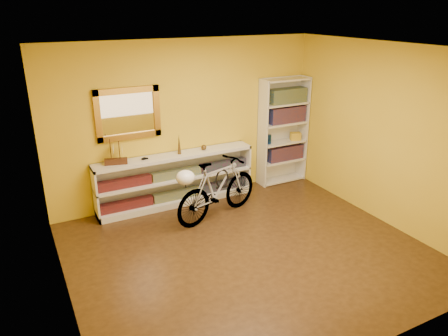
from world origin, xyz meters
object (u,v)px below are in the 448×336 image
bicycle (218,189)px  helmet (185,177)px  bookcase (283,131)px  console_unit (176,179)px

bicycle → helmet: (-0.58, -0.17, 0.36)m
helmet → bookcase: bearing=22.2°
bookcase → helmet: size_ratio=7.04×
console_unit → helmet: helmet is taller
bookcase → helmet: bookcase is taller
bicycle → helmet: bicycle is taller
console_unit → bicycle: 0.83m
bookcase → helmet: bearing=-157.8°
helmet → bicycle: bearing=16.3°
bookcase → bicycle: (-1.69, -0.76, -0.48)m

